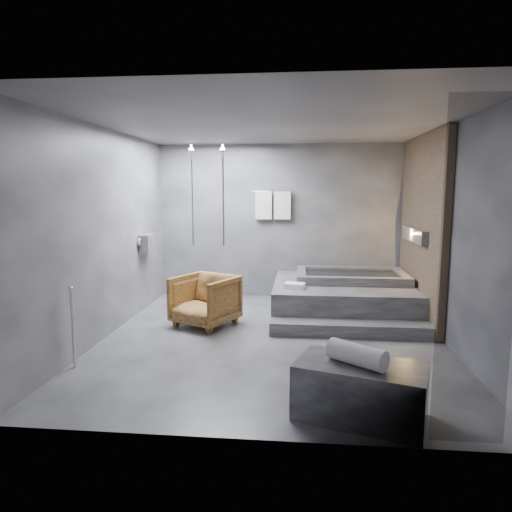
# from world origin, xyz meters

# --- Properties ---
(room) EXTENTS (5.00, 5.04, 2.82)m
(room) POSITION_xyz_m (0.40, 0.24, 1.73)
(room) COLOR #303133
(room) RESTS_ON ground
(tub_deck) EXTENTS (2.20, 2.00, 0.50)m
(tub_deck) POSITION_xyz_m (1.05, 1.45, 0.25)
(tub_deck) COLOR #363639
(tub_deck) RESTS_ON ground
(tub_step) EXTENTS (2.20, 0.36, 0.18)m
(tub_step) POSITION_xyz_m (1.05, 0.27, 0.09)
(tub_step) COLOR #363639
(tub_step) RESTS_ON ground
(concrete_bench) EXTENTS (1.23, 0.91, 0.49)m
(concrete_bench) POSITION_xyz_m (0.89, -2.05, 0.25)
(concrete_bench) COLOR #2E2E30
(concrete_bench) RESTS_ON ground
(driftwood_chair) EXTENTS (1.08, 1.09, 0.74)m
(driftwood_chair) POSITION_xyz_m (-1.03, 0.55, 0.37)
(driftwood_chair) COLOR #4D2F13
(driftwood_chair) RESTS_ON ground
(rolled_towel) EXTENTS (0.52, 0.47, 0.19)m
(rolled_towel) POSITION_xyz_m (0.85, -2.08, 0.59)
(rolled_towel) COLOR white
(rolled_towel) RESTS_ON concrete_bench
(deck_towel) EXTENTS (0.34, 0.28, 0.08)m
(deck_towel) POSITION_xyz_m (0.28, 0.92, 0.54)
(deck_towel) COLOR white
(deck_towel) RESTS_ON tub_deck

